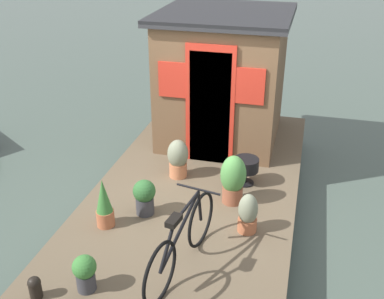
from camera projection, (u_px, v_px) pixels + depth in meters
The scene contains 12 objects.
ground_plane at pixel (196, 217), 6.51m from camera, with size 60.00×60.00×0.00m, color #47564C.
houseboat_deck at pixel (196, 203), 6.41m from camera, with size 5.78×2.73×0.47m.
houseboat_cabin at pixel (223, 77), 7.36m from camera, with size 2.10×2.02×2.07m.
bicycle at pixel (182, 241), 4.70m from camera, with size 1.58×0.50×0.77m.
potted_plant_succulent at pixel (178, 158), 6.47m from camera, with size 0.30×0.30×0.57m.
potted_plant_rosemary at pixel (248, 214), 5.35m from camera, with size 0.23×0.23×0.50m.
potted_plant_sage at pixel (85, 272), 4.50m from camera, with size 0.24×0.24×0.41m.
potted_plant_ivy at pixel (233, 179), 5.86m from camera, with size 0.33×0.33×0.67m.
potted_plant_lavender at pixel (144, 196), 5.66m from camera, with size 0.28×0.28×0.47m.
potted_plant_thyme at pixel (104, 204), 5.42m from camera, with size 0.22×0.22×0.63m.
charcoal_grill at pixel (246, 166), 6.29m from camera, with size 0.35×0.35×0.39m.
mooring_bollard at pixel (35, 287), 4.44m from camera, with size 0.13×0.13×0.25m.
Camera 1 is at (-5.21, -1.32, 3.81)m, focal length 42.79 mm.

